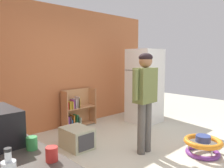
# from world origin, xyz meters

# --- Properties ---
(ground_plane) EXTENTS (12.00, 12.00, 0.00)m
(ground_plane) POSITION_xyz_m (0.00, 0.00, 0.00)
(ground_plane) COLOR beige
(ground_plane) RESTS_ON ground
(back_wall) EXTENTS (5.20, 0.06, 2.70)m
(back_wall) POSITION_xyz_m (0.00, 2.33, 1.35)
(back_wall) COLOR #BF6C3F
(back_wall) RESTS_ON ground
(refrigerator) EXTENTS (0.73, 0.68, 1.78)m
(refrigerator) POSITION_xyz_m (1.64, 1.28, 0.89)
(refrigerator) COLOR white
(refrigerator) RESTS_ON ground
(bookshelf) EXTENTS (0.80, 0.28, 0.85)m
(bookshelf) POSITION_xyz_m (0.22, 2.14, 0.36)
(bookshelf) COLOR tan
(bookshelf) RESTS_ON ground
(standing_person) EXTENTS (0.57, 0.22, 1.65)m
(standing_person) POSITION_xyz_m (0.21, 0.16, 1.00)
(standing_person) COLOR #585551
(standing_person) RESTS_ON ground
(baby_walker) EXTENTS (0.60, 0.60, 0.32)m
(baby_walker) POSITION_xyz_m (0.82, -0.56, 0.16)
(baby_walker) COLOR purple
(baby_walker) RESTS_ON ground
(pet_carrier) EXTENTS (0.42, 0.55, 0.36)m
(pet_carrier) POSITION_xyz_m (-0.50, 1.08, 0.18)
(pet_carrier) COLOR beige
(pet_carrier) RESTS_ON ground
(red_cup) EXTENTS (0.08, 0.08, 0.09)m
(red_cup) POSITION_xyz_m (-1.98, -0.77, 0.95)
(red_cup) COLOR red
(red_cup) RESTS_ON kitchen_counter
(green_cup) EXTENTS (0.08, 0.08, 0.09)m
(green_cup) POSITION_xyz_m (-1.99, -0.50, 0.95)
(green_cup) COLOR green
(green_cup) RESTS_ON kitchen_counter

